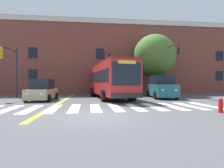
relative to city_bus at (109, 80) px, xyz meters
The scene contains 13 objects.
ground_plane 9.85m from the city_bus, 98.24° to the right, with size 120.00×120.00×0.00m, color #4C4C4F.
crosswalk 7.37m from the city_bus, 106.67° to the right, with size 16.63×4.13×0.01m.
lane_line_yellow_inner 8.50m from the city_bus, 120.18° to the left, with size 0.12×36.00×0.01m, color gold.
lane_line_yellow_outer 8.42m from the city_bus, 119.21° to the left, with size 0.12×36.00×0.01m, color gold.
city_bus is the anchor object (origin of this frame).
car_tan_near_lane 6.28m from the city_bus, 164.36° to the right, with size 2.09×4.03×1.84m.
car_teal_far_lane 5.37m from the city_bus, ahead, with size 2.60×5.00×2.24m.
traffic_light_near_corner 7.11m from the city_bus, ahead, with size 0.50×2.91×5.82m.
traffic_light_far_corner 9.48m from the city_bus, behind, with size 0.35×3.30×5.08m.
traffic_light_overhead 2.76m from the city_bus, 93.13° to the left, with size 0.54×3.74×5.41m.
street_tree_curbside_large 7.52m from the city_bus, 30.23° to the left, with size 6.65×6.66×7.48m.
building_facade 10.42m from the city_bus, 93.64° to the left, with size 43.66×7.29×10.33m.
fire_hydrant 10.56m from the city_bus, 62.50° to the right, with size 0.22×0.22×0.75m.
Camera 1 is at (-0.18, -7.84, 1.49)m, focal length 28.00 mm.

